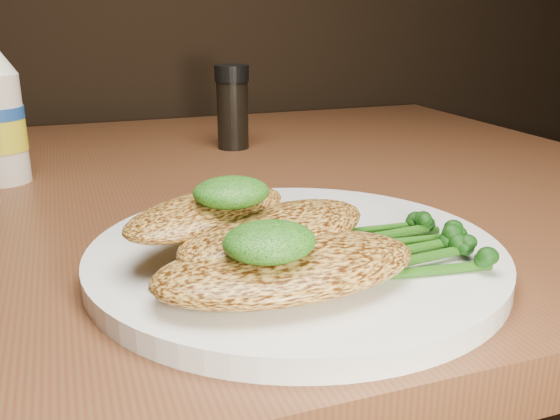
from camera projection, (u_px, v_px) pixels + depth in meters
name	position (u px, v px, depth m)	size (l,w,h in m)	color
plate	(296.00, 256.00, 0.43)	(0.29, 0.29, 0.02)	white
chicken_front	(288.00, 266.00, 0.36)	(0.17, 0.09, 0.03)	gold
chicken_mid	(276.00, 231.00, 0.40)	(0.15, 0.08, 0.02)	gold
chicken_back	(208.00, 212.00, 0.41)	(0.13, 0.07, 0.02)	gold
pesto_front	(269.00, 242.00, 0.34)	(0.05, 0.05, 0.02)	#0F3507
pesto_back	(231.00, 192.00, 0.40)	(0.05, 0.05, 0.02)	#0F3507
broccolini_bundle	(384.00, 241.00, 0.41)	(0.14, 0.11, 0.02)	#235612
pepper_grinder	(233.00, 107.00, 0.78)	(0.04, 0.04, 0.11)	black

